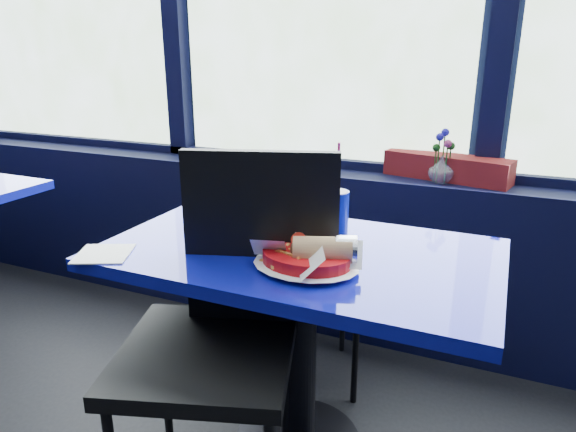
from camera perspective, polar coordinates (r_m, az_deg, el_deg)
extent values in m
plane|color=black|center=(2.53, 3.83, 21.63)|extent=(5.00, 0.00, 5.00)
cube|color=black|center=(2.58, 2.35, -3.37)|extent=(5.00, 0.26, 0.80)
cube|color=black|center=(2.53, 3.12, 5.93)|extent=(4.80, 0.08, 0.06)
cylinder|color=black|center=(1.78, 1.13, -15.97)|extent=(0.12, 0.12, 0.68)
cube|color=#0D118F|center=(1.60, 1.21, -4.29)|extent=(1.20, 0.70, 0.04)
cube|color=black|center=(1.52, -9.10, -15.00)|extent=(0.61, 0.61, 0.05)
cube|color=black|center=(1.53, -3.01, -2.51)|extent=(0.45, 0.17, 0.53)
cylinder|color=black|center=(1.88, -13.45, -17.91)|extent=(0.03, 0.03, 0.49)
cylinder|color=black|center=(1.81, -0.21, -19.13)|extent=(0.03, 0.03, 0.49)
cube|color=black|center=(2.09, 1.98, -6.79)|extent=(0.57, 0.57, 0.04)
cube|color=black|center=(1.87, -2.48, -1.41)|extent=(0.38, 0.20, 0.47)
cylinder|color=black|center=(2.38, 6.15, -10.11)|extent=(0.02, 0.02, 0.44)
cylinder|color=black|center=(2.07, 7.49, -14.89)|extent=(0.02, 0.02, 0.44)
cylinder|color=black|center=(2.36, -2.88, -10.26)|extent=(0.02, 0.02, 0.44)
cylinder|color=black|center=(2.05, -3.13, -15.13)|extent=(0.02, 0.02, 0.44)
cube|color=maroon|center=(2.33, 17.25, 5.20)|extent=(0.55, 0.25, 0.11)
imported|color=silver|center=(2.27, 16.66, 4.92)|extent=(0.14, 0.14, 0.11)
cylinder|color=#1E5919|center=(2.26, 16.30, 5.82)|extent=(0.01, 0.01, 0.18)
sphere|color=#2720BB|center=(2.24, 16.53, 8.42)|extent=(0.03, 0.03, 0.03)
cylinder|color=#1E5919|center=(2.25, 17.13, 5.37)|extent=(0.01, 0.01, 0.15)
sphere|color=#C73A77|center=(2.23, 17.34, 7.68)|extent=(0.03, 0.03, 0.03)
cylinder|color=#1E5919|center=(2.27, 16.82, 6.08)|extent=(0.01, 0.01, 0.20)
sphere|color=#2720BB|center=(2.25, 17.08, 8.88)|extent=(0.03, 0.03, 0.03)
cylinder|color=#1E5919|center=(2.28, 15.99, 5.33)|extent=(0.01, 0.01, 0.13)
sphere|color=#1E5919|center=(2.26, 16.16, 7.31)|extent=(0.03, 0.03, 0.03)
cylinder|color=#1E5919|center=(2.26, 17.46, 5.28)|extent=(0.01, 0.01, 0.14)
sphere|color=#1E5919|center=(2.25, 17.67, 7.42)|extent=(0.03, 0.03, 0.03)
cylinder|color=#AD0B10|center=(1.44, 2.02, -4.99)|extent=(0.28, 0.28, 0.05)
cylinder|color=white|center=(1.44, 2.01, -5.39)|extent=(0.27, 0.27, 0.00)
cylinder|color=white|center=(1.43, 6.43, -3.87)|extent=(0.08, 0.10, 0.08)
sphere|color=#54331D|center=(1.41, 1.43, -3.77)|extent=(0.06, 0.06, 0.06)
cylinder|color=red|center=(1.42, 1.19, -2.76)|extent=(0.06, 0.06, 0.01)
cylinder|color=#AD0B10|center=(1.60, 3.73, 0.06)|extent=(0.07, 0.07, 0.19)
cone|color=#AD0B10|center=(1.56, 3.83, 4.48)|extent=(0.05, 0.05, 0.06)
cylinder|color=navy|center=(1.69, 5.16, 0.30)|extent=(0.09, 0.09, 0.15)
cylinder|color=black|center=(1.67, 5.22, 2.64)|extent=(0.09, 0.09, 0.01)
cylinder|color=#E93176|center=(1.64, 5.57, 4.82)|extent=(0.03, 0.07, 0.21)
cube|color=white|center=(1.64, -19.80, -3.98)|extent=(0.21, 0.21, 0.00)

